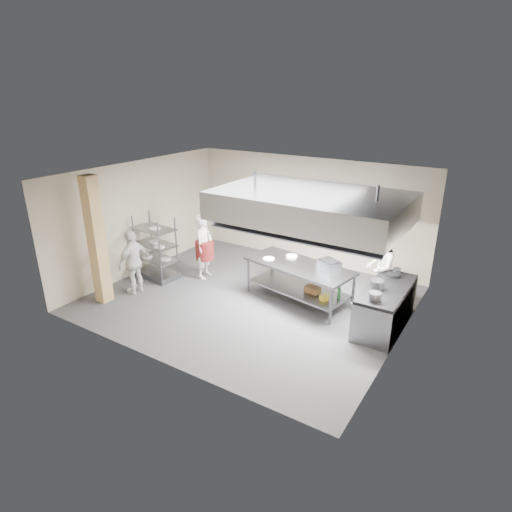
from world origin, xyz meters
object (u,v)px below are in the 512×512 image
Objects in this scene: island at (298,282)px; pass_rack at (156,248)px; chef_head at (204,247)px; chef_plating at (134,262)px; cooking_range at (385,308)px; stockpot at (377,284)px; griddle at (329,265)px; chef_line at (379,267)px.

island is 3.89m from pass_rack.
pass_rack is 1.27m from chef_head.
island is 4.01m from chef_plating.
chef_head is (-2.71, -0.14, 0.41)m from island.
cooking_range is 7.34× the size of stockpot.
chef_plating is at bearing -131.81° from griddle.
chef_line is (5.40, 1.71, 0.04)m from pass_rack.
island is 9.43× the size of stockpot.
griddle reaches higher than island.
cooking_range is 1.19m from chef_line.
griddle is (-1.38, 0.16, 0.60)m from cooking_range.
island is at bearing 177.40° from cooking_range.
pass_rack is at bearing -173.01° from cooking_range.
griddle is (4.30, 1.83, 0.22)m from chef_plating.
chef_line is (-0.48, 0.99, 0.46)m from cooking_range.
pass_rack reaches higher than griddle.
stockpot reaches higher than island.
cooking_range is at bearing -99.22° from chef_head.
cooking_range is at bearing 46.27° from stockpot.
chef_head is 6.32× the size of stockpot.
island is 2.09m from cooking_range.
chef_line is (4.32, 1.04, 0.02)m from chef_head.
chef_plating is (-0.88, -1.62, -0.06)m from chef_head.
pass_rack reaches higher than stockpot.
pass_rack is 0.84× the size of cooking_range.
island is at bearing 114.43° from chef_plating.
griddle is at bearing -55.01° from chef_line.
island is at bearing 18.27° from pass_rack.
chef_line is at bearing 39.33° from island.
island is 1.29× the size of cooking_range.
chef_line is at bearing 115.81° from cooking_range.
island is 0.91m from griddle.
island is at bearing -149.30° from griddle.
chef_head is at bearing -179.47° from cooking_range.
chef_line reaches higher than chef_head.
cooking_range is 1.16× the size of chef_head.
pass_rack is at bearing -174.58° from stockpot.
chef_head reaches higher than chef_plating.
griddle is (3.43, 0.21, 0.16)m from chef_head.
stockpot is (0.31, -1.17, 0.12)m from chef_line.
island is 1.89m from chef_line.
griddle reaches higher than cooking_range.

